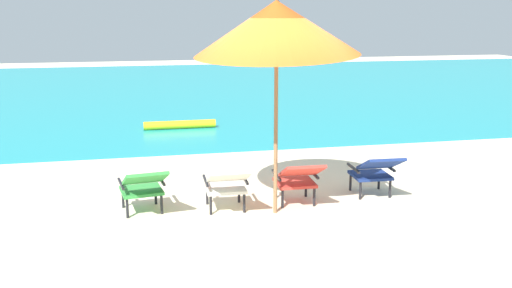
# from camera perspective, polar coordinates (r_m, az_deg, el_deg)

# --- Properties ---
(ground_plane) EXTENTS (40.00, 40.00, 0.00)m
(ground_plane) POSITION_cam_1_polar(r_m,az_deg,el_deg) (11.49, -3.55, 0.01)
(ground_plane) COLOR beige
(ocean_band) EXTENTS (40.00, 18.00, 0.01)m
(ocean_band) POSITION_cam_1_polar(r_m,az_deg,el_deg) (19.56, -7.30, 5.36)
(ocean_band) COLOR teal
(ocean_band) RESTS_ON ground_plane
(swim_buoy) EXTENTS (1.60, 0.18, 0.18)m
(swim_buoy) POSITION_cam_1_polar(r_m,az_deg,el_deg) (13.02, -7.53, 1.92)
(swim_buoy) COLOR yellow
(swim_buoy) RESTS_ON ocean_band
(lounge_chair_far_left) EXTENTS (0.65, 0.94, 0.68)m
(lounge_chair_far_left) POSITION_cam_1_polar(r_m,az_deg,el_deg) (7.54, -11.08, -4.01)
(lounge_chair_far_left) COLOR #338E3D
(lounge_chair_far_left) RESTS_ON ground_plane
(lounge_chair_near_left) EXTENTS (0.56, 0.89, 0.68)m
(lounge_chair_near_left) POSITION_cam_1_polar(r_m,az_deg,el_deg) (7.50, -2.89, -3.88)
(lounge_chair_near_left) COLOR silver
(lounge_chair_near_left) RESTS_ON ground_plane
(lounge_chair_near_right) EXTENTS (0.57, 0.89, 0.68)m
(lounge_chair_near_right) POSITION_cam_1_polar(r_m,az_deg,el_deg) (7.76, 4.18, -3.32)
(lounge_chair_near_right) COLOR red
(lounge_chair_near_right) RESTS_ON ground_plane
(lounge_chair_far_right) EXTENTS (0.57, 0.90, 0.68)m
(lounge_chair_far_right) POSITION_cam_1_polar(r_m,az_deg,el_deg) (8.26, 11.69, -2.55)
(lounge_chair_far_right) COLOR navy
(lounge_chair_far_right) RESTS_ON ground_plane
(beach_umbrella_center) EXTENTS (2.91, 2.91, 2.77)m
(beach_umbrella_center) POSITION_cam_1_polar(r_m,az_deg,el_deg) (7.18, 2.05, 11.39)
(beach_umbrella_center) COLOR olive
(beach_umbrella_center) RESTS_ON ground_plane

